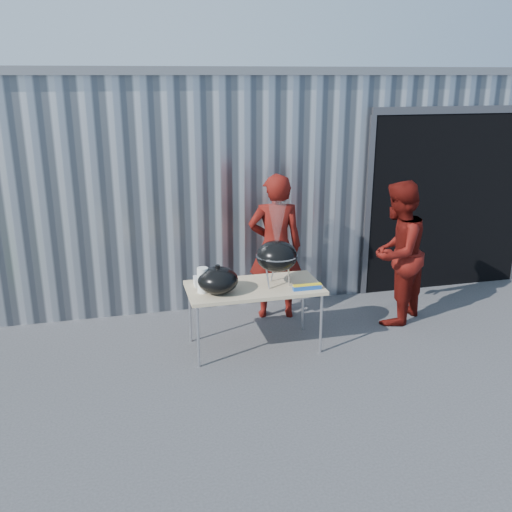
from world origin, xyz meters
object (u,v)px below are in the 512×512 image
object	(u,v)px
person_bystander	(397,253)
folding_table	(254,289)
kettle_grill	(277,250)
person_cook	(275,247)

from	to	relation	value
person_bystander	folding_table	bearing A→B (deg)	-29.95
folding_table	person_bystander	bearing A→B (deg)	9.17
kettle_grill	person_bystander	xyz separation A→B (m)	(1.65, 0.34, -0.27)
folding_table	person_cook	distance (m)	0.98
folding_table	kettle_grill	distance (m)	0.52
kettle_grill	person_bystander	distance (m)	1.70
kettle_grill	person_cook	size ratio (longest dim) A/B	0.51
folding_table	person_cook	size ratio (longest dim) A/B	0.80
folding_table	kettle_grill	size ratio (longest dim) A/B	1.59
person_cook	kettle_grill	bearing A→B (deg)	84.75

